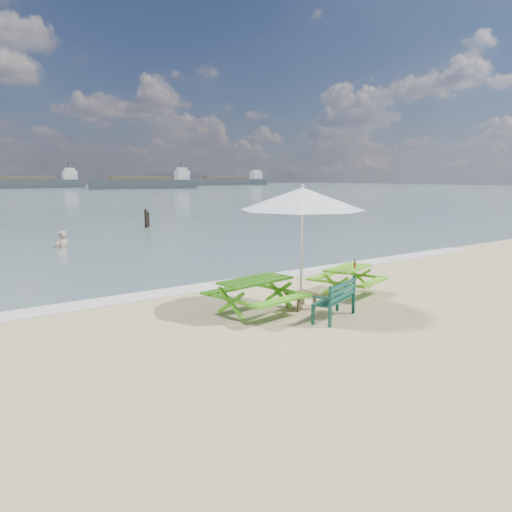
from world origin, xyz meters
TOP-DOWN VIEW (x-y plane):
  - foam_strip at (0.00, 4.60)m, footprint 22.00×0.90m
  - picnic_table_left at (-1.51, 1.64)m, footprint 1.85×2.00m
  - picnic_table_right at (1.46, 1.78)m, footprint 1.85×1.95m
  - park_bench at (-0.39, 0.40)m, footprint 1.36×0.86m
  - side_table at (-0.40, 1.43)m, footprint 0.60×0.60m
  - patio_umbrella at (-0.40, 1.43)m, footprint 2.98×2.98m
  - beer_bottle at (1.53, 1.62)m, footprint 0.06×0.06m
  - swimmer at (-2.05, 14.68)m, footprint 0.77×0.64m
  - mooring_pilings at (4.22, 20.22)m, footprint 0.57×0.77m
  - cargo_ships at (35.91, 124.16)m, footprint 107.86×41.65m

SIDE VIEW (x-z plane):
  - swimmer at x=-2.05m, z-range -1.12..0.70m
  - foam_strip at x=0.00m, z-range 0.00..0.01m
  - side_table at x=-0.40m, z-range 0.01..0.36m
  - park_bench at x=-0.39m, z-range -0.15..0.64m
  - picnic_table_right at x=1.46m, z-range -0.01..0.68m
  - picnic_table_left at x=-1.51m, z-range -0.01..0.76m
  - mooring_pilings at x=4.22m, z-range -0.24..1.04m
  - beer_bottle at x=1.53m, z-range 0.65..0.88m
  - cargo_ships at x=35.91m, z-range -1.02..3.38m
  - patio_umbrella at x=-0.40m, z-range 1.10..3.81m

